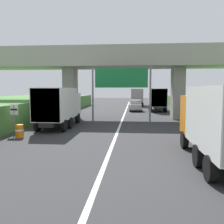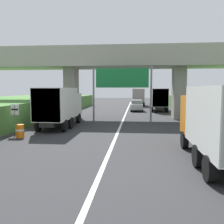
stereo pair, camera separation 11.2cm
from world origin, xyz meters
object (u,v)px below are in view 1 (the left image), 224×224
truck_white (59,105)px  truck_yellow (137,96)px  overhead_highway_sign (121,82)px  construction_barrel_3 (19,131)px  construction_barrel_4 (45,122)px  truck_orange (221,121)px  car_silver (136,106)px  truck_red (157,98)px  speed_limit_sign (14,115)px

truck_white → truck_yellow: size_ratio=1.00×
overhead_highway_sign → construction_barrel_3: size_ratio=6.53×
truck_white → construction_barrel_3: size_ratio=8.11×
overhead_highway_sign → construction_barrel_4: 8.22m
truck_orange → construction_barrel_4: 15.28m
truck_white → construction_barrel_4: truck_white is taller
truck_orange → car_silver: truck_orange is taller
overhead_highway_sign → truck_red: bearing=71.0°
truck_yellow → speed_limit_sign: bearing=-105.7°
truck_red → construction_barrel_3: truck_red is taller
truck_white → overhead_highway_sign: bearing=34.1°
truck_orange → overhead_highway_sign: bearing=111.0°
construction_barrel_4 → truck_white: bearing=-4.5°
truck_red → truck_orange: 27.16m
overhead_highway_sign → speed_limit_sign: bearing=-135.4°
speed_limit_sign → construction_barrel_3: bearing=-50.3°
construction_barrel_4 → truck_red: bearing=56.8°
speed_limit_sign → truck_yellow: bearing=74.3°
truck_yellow → truck_red: same height
construction_barrel_3 → construction_barrel_4: 4.88m
construction_barrel_4 → truck_orange: bearing=-40.2°
car_silver → truck_red: bearing=10.9°
truck_white → truck_orange: size_ratio=1.00×
overhead_highway_sign → truck_white: bearing=-145.9°
speed_limit_sign → truck_orange: 13.82m
overhead_highway_sign → truck_white: overhead_highway_sign is taller
truck_white → truck_yellow: (7.07, 29.19, 0.00)m
truck_red → truck_white: bearing=-119.8°
truck_white → truck_yellow: same height
overhead_highway_sign → speed_limit_sign: overhead_highway_sign is taller
car_silver → construction_barrel_4: (-8.06, -16.72, -0.40)m
overhead_highway_sign → speed_limit_sign: 10.72m
truck_orange → car_silver: 26.79m
truck_yellow → construction_barrel_4: truck_yellow is taller
overhead_highway_sign → speed_limit_sign: size_ratio=2.64×
construction_barrel_3 → construction_barrel_4: same height
truck_orange → speed_limit_sign: bearing=154.6°
construction_barrel_4 → car_silver: bearing=64.3°
truck_white → speed_limit_sign: bearing=-120.1°
truck_yellow → truck_orange: same height
car_silver → truck_white: bearing=-111.8°
truck_red → car_silver: 3.50m
overhead_highway_sign → construction_barrel_3: bearing=-128.3°
car_silver → overhead_highway_sign: bearing=-96.5°
truck_red → truck_orange: same height
truck_yellow → construction_barrel_3: truck_yellow is taller
car_silver → construction_barrel_3: car_silver is taller
overhead_highway_sign → truck_orange: overhead_highway_sign is taller
truck_red → construction_barrel_4: (-11.33, -17.35, -1.47)m
truck_orange → construction_barrel_3: 12.73m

